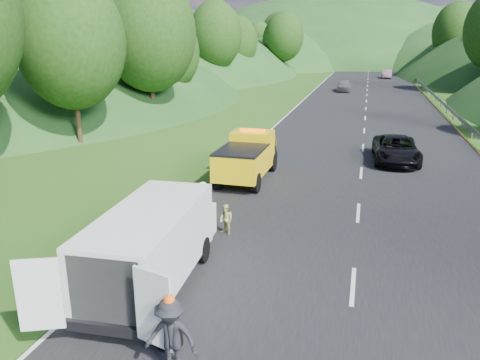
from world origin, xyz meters
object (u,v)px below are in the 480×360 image
(suitcase, at_px, (163,222))
(passing_suv, at_px, (395,162))
(tow_truck, at_px, (247,157))
(white_van, at_px, (153,242))
(spare_tire, at_px, (170,345))
(woman, at_px, (205,220))
(child, at_px, (226,235))

(suitcase, bearing_deg, passing_suv, 54.87)
(tow_truck, relative_size, suitcase, 9.82)
(white_van, height_order, spare_tire, white_van)
(white_van, xyz_separation_m, spare_tire, (1.49, -2.43, -1.31))
(passing_suv, bearing_deg, woman, -126.21)
(white_van, bearing_deg, woman, 89.62)
(white_van, distance_m, spare_tire, 3.14)
(tow_truck, xyz_separation_m, woman, (-0.24, -5.73, -1.15))
(white_van, relative_size, woman, 4.31)
(tow_truck, relative_size, white_van, 0.83)
(woman, xyz_separation_m, suitcase, (-1.22, -1.19, 0.28))
(woman, bearing_deg, child, -150.93)
(child, distance_m, suitcase, 2.42)
(white_van, height_order, passing_suv, white_van)
(woman, relative_size, passing_suv, 0.30)
(tow_truck, bearing_deg, spare_tire, -83.01)
(child, relative_size, spare_tire, 1.77)
(tow_truck, relative_size, woman, 3.58)
(suitcase, relative_size, passing_suv, 0.11)
(white_van, relative_size, child, 5.95)
(child, bearing_deg, passing_suv, 93.35)
(tow_truck, bearing_deg, suitcase, -101.37)
(suitcase, distance_m, passing_suv, 15.16)
(spare_tire, distance_m, passing_suv, 19.52)
(tow_truck, height_order, spare_tire, tow_truck)
(woman, height_order, spare_tire, woman)
(suitcase, height_order, passing_suv, passing_suv)
(woman, height_order, suitcase, woman)
(passing_suv, bearing_deg, tow_truck, -145.39)
(white_van, bearing_deg, suitcase, 107.74)
(tow_truck, bearing_deg, passing_suv, 37.55)
(tow_truck, xyz_separation_m, white_van, (-0.00, -10.74, 0.15))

